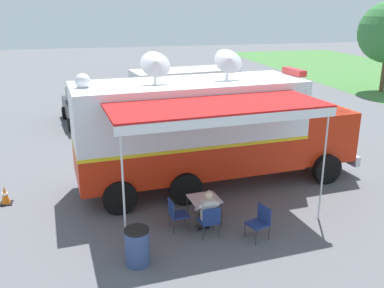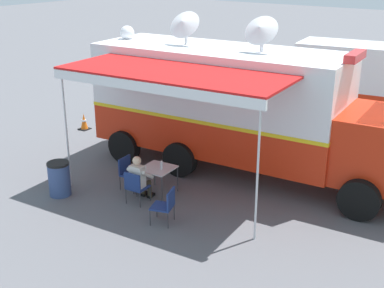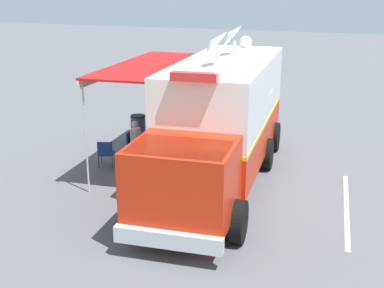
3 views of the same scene
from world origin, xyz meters
The scene contains 13 objects.
ground_plane centered at (0.00, 0.00, 0.00)m, with size 100.00×100.00×0.00m, color #5B5B60.
lot_stripe centered at (-3.83, 1.55, 0.00)m, with size 0.12×4.80×0.01m, color silver.
command_truck centered at (-0.03, 0.75, 1.95)m, with size 5.53×9.67×4.53m.
folding_table centered at (2.56, -0.18, 0.67)m, with size 0.87×0.87×0.73m.
water_bottle centered at (2.56, -0.05, 0.83)m, with size 0.07×0.07×0.22m.
folding_chair_at_table centered at (3.36, -0.26, 0.51)m, with size 0.52×0.52×0.87m.
folding_chair_beside_table centered at (2.77, -1.03, 0.51)m, with size 0.52×0.52×0.87m.
folding_chair_spare_by_truck centered at (3.69, 1.00, 0.51)m, with size 0.61×0.61×0.87m.
seated_responder centered at (3.17, -0.27, 0.65)m, with size 0.69×0.59×1.25m.
trash_bin centered at (4.13, -2.21, 0.46)m, with size 0.57×0.57×0.91m.
traffic_cone centered at (0.03, -5.73, 0.28)m, with size 0.36×0.36×0.58m.
support_truck centered at (-8.03, 2.17, 1.39)m, with size 3.09×7.03×2.70m.
car_behind_truck centered at (-8.93, -3.31, 0.88)m, with size 4.42×2.48×1.76m.
Camera 2 is at (11.92, 7.72, 5.90)m, focal length 47.86 mm.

